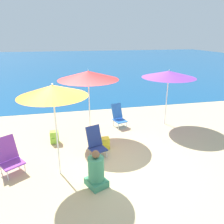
{
  "coord_description": "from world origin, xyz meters",
  "views": [
    {
      "loc": [
        -0.86,
        -5.08,
        3.33
      ],
      "look_at": [
        0.55,
        1.35,
        1.0
      ],
      "focal_mm": 35.0,
      "sensor_mm": 36.0,
      "label": 1
    }
  ],
  "objects_px": {
    "beach_umbrella_purple": "(169,74)",
    "beach_chair_navy": "(96,142)",
    "beach_umbrella_orange": "(53,91)",
    "backpack_yellow": "(105,143)",
    "beach_umbrella_red": "(88,75)",
    "beach_chair_blue": "(118,116)",
    "backpack_lime": "(54,137)",
    "person_seated_near": "(96,172)",
    "beach_chair_purple": "(9,155)"
  },
  "relations": [
    {
      "from": "beach_umbrella_red",
      "to": "beach_chair_blue",
      "type": "xyz_separation_m",
      "value": [
        1.15,
        0.56,
        -1.68
      ]
    },
    {
      "from": "backpack_yellow",
      "to": "backpack_lime",
      "type": "distance_m",
      "value": 1.7
    },
    {
      "from": "beach_chair_navy",
      "to": "beach_chair_blue",
      "type": "xyz_separation_m",
      "value": [
        1.16,
        1.97,
        -0.01
      ]
    },
    {
      "from": "beach_umbrella_orange",
      "to": "beach_umbrella_purple",
      "type": "distance_m",
      "value": 4.73
    },
    {
      "from": "backpack_yellow",
      "to": "backpack_lime",
      "type": "height_order",
      "value": "backpack_lime"
    },
    {
      "from": "beach_chair_purple",
      "to": "backpack_yellow",
      "type": "distance_m",
      "value": 2.7
    },
    {
      "from": "beach_chair_blue",
      "to": "beach_chair_purple",
      "type": "bearing_deg",
      "value": -161.68
    },
    {
      "from": "beach_chair_purple",
      "to": "person_seated_near",
      "type": "distance_m",
      "value": 2.33
    },
    {
      "from": "beach_umbrella_orange",
      "to": "backpack_yellow",
      "type": "distance_m",
      "value": 2.62
    },
    {
      "from": "beach_umbrella_purple",
      "to": "backpack_lime",
      "type": "relative_size",
      "value": 5.34
    },
    {
      "from": "beach_chair_blue",
      "to": "beach_umbrella_orange",
      "type": "bearing_deg",
      "value": -144.55
    },
    {
      "from": "beach_chair_purple",
      "to": "backpack_yellow",
      "type": "bearing_deg",
      "value": -20.1
    },
    {
      "from": "beach_umbrella_orange",
      "to": "beach_umbrella_purple",
      "type": "bearing_deg",
      "value": 31.63
    },
    {
      "from": "beach_umbrella_red",
      "to": "beach_umbrella_orange",
      "type": "relative_size",
      "value": 0.98
    },
    {
      "from": "person_seated_near",
      "to": "backpack_yellow",
      "type": "xyz_separation_m",
      "value": [
        0.53,
        1.7,
        -0.2
      ]
    },
    {
      "from": "beach_chair_purple",
      "to": "beach_chair_blue",
      "type": "bearing_deg",
      "value": -0.27
    },
    {
      "from": "beach_chair_purple",
      "to": "beach_chair_blue",
      "type": "relative_size",
      "value": 1.07
    },
    {
      "from": "beach_umbrella_orange",
      "to": "beach_chair_navy",
      "type": "height_order",
      "value": "beach_umbrella_orange"
    },
    {
      "from": "beach_umbrella_red",
      "to": "backpack_lime",
      "type": "xyz_separation_m",
      "value": [
        -1.21,
        -0.36,
        -1.9
      ]
    },
    {
      "from": "beach_umbrella_orange",
      "to": "backpack_lime",
      "type": "xyz_separation_m",
      "value": [
        -0.18,
        1.76,
        -1.96
      ]
    },
    {
      "from": "beach_chair_blue",
      "to": "backpack_yellow",
      "type": "distance_m",
      "value": 1.85
    },
    {
      "from": "beach_umbrella_purple",
      "to": "beach_chair_navy",
      "type": "height_order",
      "value": "beach_umbrella_purple"
    },
    {
      "from": "beach_chair_purple",
      "to": "beach_umbrella_orange",
      "type": "bearing_deg",
      "value": -51.46
    },
    {
      "from": "beach_chair_navy",
      "to": "beach_umbrella_purple",
      "type": "bearing_deg",
      "value": 10.19
    },
    {
      "from": "beach_umbrella_orange",
      "to": "backpack_lime",
      "type": "distance_m",
      "value": 2.64
    },
    {
      "from": "beach_umbrella_red",
      "to": "beach_umbrella_orange",
      "type": "xyz_separation_m",
      "value": [
        -1.03,
        -2.12,
        0.06
      ]
    },
    {
      "from": "beach_umbrella_orange",
      "to": "beach_umbrella_red",
      "type": "bearing_deg",
      "value": 64.1
    },
    {
      "from": "beach_umbrella_orange",
      "to": "beach_chair_purple",
      "type": "distance_m",
      "value": 2.15
    },
    {
      "from": "beach_umbrella_orange",
      "to": "backpack_yellow",
      "type": "relative_size",
      "value": 6.64
    },
    {
      "from": "beach_chair_navy",
      "to": "person_seated_near",
      "type": "bearing_deg",
      "value": -118.08
    },
    {
      "from": "beach_umbrella_purple",
      "to": "beach_chair_navy",
      "type": "xyz_separation_m",
      "value": [
        -3.0,
        -1.77,
        -1.54
      ]
    },
    {
      "from": "beach_umbrella_orange",
      "to": "backpack_yellow",
      "type": "height_order",
      "value": "beach_umbrella_orange"
    },
    {
      "from": "beach_chair_navy",
      "to": "backpack_yellow",
      "type": "bearing_deg",
      "value": 23.32
    },
    {
      "from": "beach_umbrella_orange",
      "to": "person_seated_near",
      "type": "relative_size",
      "value": 2.54
    },
    {
      "from": "beach_umbrella_red",
      "to": "person_seated_near",
      "type": "height_order",
      "value": "beach_umbrella_red"
    },
    {
      "from": "beach_umbrella_purple",
      "to": "backpack_lime",
      "type": "height_order",
      "value": "beach_umbrella_purple"
    },
    {
      "from": "beach_umbrella_purple",
      "to": "beach_chair_blue",
      "type": "xyz_separation_m",
      "value": [
        -1.84,
        0.2,
        -1.55
      ]
    },
    {
      "from": "beach_chair_navy",
      "to": "backpack_yellow",
      "type": "distance_m",
      "value": 0.53
    },
    {
      "from": "beach_umbrella_orange",
      "to": "person_seated_near",
      "type": "distance_m",
      "value": 2.08
    },
    {
      "from": "beach_chair_navy",
      "to": "backpack_yellow",
      "type": "relative_size",
      "value": 2.47
    },
    {
      "from": "beach_umbrella_red",
      "to": "beach_umbrella_purple",
      "type": "distance_m",
      "value": 3.02
    },
    {
      "from": "beach_chair_purple",
      "to": "backpack_yellow",
      "type": "height_order",
      "value": "beach_chair_purple"
    },
    {
      "from": "beach_chair_blue",
      "to": "backpack_yellow",
      "type": "xyz_separation_m",
      "value": [
        -0.82,
        -1.65,
        -0.25
      ]
    },
    {
      "from": "backpack_yellow",
      "to": "beach_chair_navy",
      "type": "bearing_deg",
      "value": -136.42
    },
    {
      "from": "beach_chair_navy",
      "to": "backpack_yellow",
      "type": "height_order",
      "value": "beach_chair_navy"
    },
    {
      "from": "beach_umbrella_purple",
      "to": "beach_umbrella_red",
      "type": "bearing_deg",
      "value": -173.18
    },
    {
      "from": "beach_umbrella_orange",
      "to": "beach_chair_blue",
      "type": "relative_size",
      "value": 2.74
    },
    {
      "from": "backpack_yellow",
      "to": "backpack_lime",
      "type": "xyz_separation_m",
      "value": [
        -1.54,
        0.72,
        0.02
      ]
    },
    {
      "from": "person_seated_near",
      "to": "backpack_yellow",
      "type": "relative_size",
      "value": 2.62
    },
    {
      "from": "beach_chair_purple",
      "to": "person_seated_near",
      "type": "relative_size",
      "value": 0.99
    }
  ]
}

